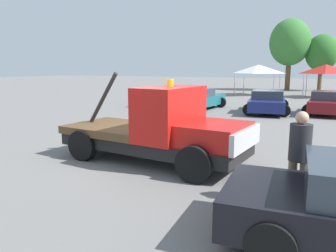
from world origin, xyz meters
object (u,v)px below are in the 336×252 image
tow_truck (162,130)px  tree_left (322,53)px  parked_car_charcoal (163,96)px  parked_car_navy (267,102)px  canopy_tent_red (326,69)px  parked_car_maroon (327,103)px  parked_car_teal (198,99)px  person_near_truck (300,152)px  canopy_tent_white (258,69)px  tree_center (290,43)px

tow_truck → tree_left: size_ratio=0.88×
parked_car_charcoal → tree_left: tree_left is taller
parked_car_charcoal → parked_car_navy: same height
canopy_tent_red → parked_car_maroon: bearing=-87.7°
canopy_tent_red → parked_car_charcoal: bearing=-130.9°
tree_left → parked_car_teal: bearing=-105.6°
person_near_truck → canopy_tent_white: (-6.20, 25.90, 1.45)m
canopy_tent_red → tree_center: bearing=116.3°
parked_car_maroon → tree_left: bearing=4.4°
parked_car_navy → canopy_tent_red: 13.02m
parked_car_teal → canopy_tent_white: canopy_tent_white is taller
tree_center → tow_truck: bearing=-88.5°
person_near_truck → parked_car_maroon: person_near_truck is taller
tow_truck → canopy_tent_white: (-2.51, 24.52, 1.60)m
parked_car_navy → tree_left: 22.24m
tow_truck → person_near_truck: 3.94m
canopy_tent_red → tree_left: 9.46m
canopy_tent_white → tow_truck: bearing=-84.1°
canopy_tent_white → parked_car_maroon: bearing=-61.4°
canopy_tent_white → tree_left: bearing=61.4°
person_near_truck → tree_center: (-4.54, 34.51, 4.44)m
person_near_truck → tree_left: (-1.12, 35.21, 3.21)m
parked_car_charcoal → canopy_tent_red: bearing=-43.2°
parked_car_teal → canopy_tent_red: size_ratio=1.39×
parked_car_navy → parked_car_maroon: size_ratio=1.16×
parked_car_navy → parked_car_charcoal: bearing=74.1°
tow_truck → parked_car_charcoal: (-6.76, 12.86, -0.27)m
tree_center → canopy_tent_red: bearing=-63.7°
tow_truck → tree_left: bearing=90.3°
parked_car_maroon → canopy_tent_red: 11.87m
person_near_truck → parked_car_teal: (-7.28, 13.11, -0.41)m
parked_car_navy → tree_left: tree_left is taller
parked_car_navy → parked_car_maroon: (3.15, 0.89, -0.00)m
parked_car_navy → canopy_tent_red: canopy_tent_red is taller
parked_car_navy → canopy_tent_red: size_ratio=1.50×
tow_truck → parked_car_teal: tow_truck is taller
tree_left → tree_center: tree_center is taller
tree_left → tree_center: bearing=-168.5°
person_near_truck → tree_left: tree_left is taller
tow_truck → parked_car_maroon: tow_truck is taller
tow_truck → tree_center: size_ratio=0.68×
tow_truck → parked_car_charcoal: bearing=122.4°
parked_car_maroon → tree_left: 21.32m
canopy_tent_red → tow_truck: bearing=-97.8°
parked_car_navy → canopy_tent_red: bearing=-21.0°
parked_car_teal → canopy_tent_red: canopy_tent_red is taller
parked_car_maroon → tree_center: size_ratio=0.53×
tree_left → tree_center: (-3.42, -0.70, 1.23)m
tow_truck → person_near_truck: tow_truck is taller
person_near_truck → canopy_tent_red: canopy_tent_red is taller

